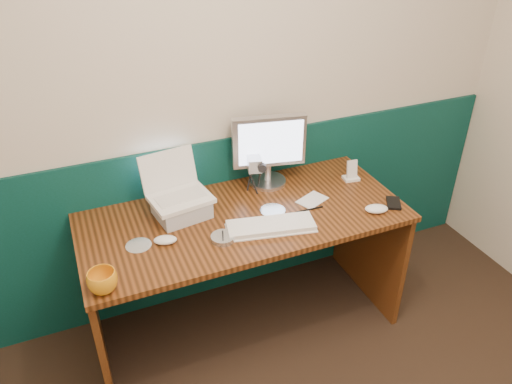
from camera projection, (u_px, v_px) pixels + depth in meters
name	position (u px, v px, depth m)	size (l,w,h in m)	color
back_wall	(214.00, 94.00, 2.48)	(3.50, 0.04, 2.50)	beige
wainscot	(220.00, 219.00, 2.87)	(3.48, 0.02, 1.00)	#073429
desk	(245.00, 273.00, 2.65)	(1.60, 0.70, 0.75)	#331A09
laptop_riser	(182.00, 208.00, 2.44)	(0.24, 0.21, 0.08)	#B7BBC3
laptop	(179.00, 180.00, 2.35)	(0.28, 0.22, 0.23)	white
monitor	(268.00, 151.00, 2.63)	(0.39, 0.11, 0.39)	silver
keyboard	(271.00, 226.00, 2.36)	(0.41, 0.14, 0.02)	white
mouse_right	(376.00, 209.00, 2.47)	(0.12, 0.07, 0.04)	white
mouse_left	(165.00, 240.00, 2.26)	(0.11, 0.06, 0.04)	white
mug	(103.00, 281.00, 1.98)	(0.12, 0.12, 0.09)	orange
camcorder	(254.00, 176.00, 2.61)	(0.08, 0.11, 0.18)	#BCBCC2
cd_spindle	(223.00, 238.00, 2.28)	(0.11, 0.11, 0.02)	#B2BBC3
cd_loose_a	(139.00, 245.00, 2.25)	(0.12, 0.12, 0.00)	silver
cd_loose_b	(273.00, 210.00, 2.50)	(0.13, 0.13, 0.00)	#B1BBC2
pen	(310.00, 209.00, 2.50)	(0.01, 0.01, 0.14)	black
papers	(312.00, 200.00, 2.57)	(0.15, 0.10, 0.00)	white
dock	(351.00, 178.00, 2.75)	(0.08, 0.06, 0.02)	white
music_player	(352.00, 169.00, 2.72)	(0.06, 0.01, 0.10)	silver
pda	(394.00, 203.00, 2.54)	(0.07, 0.11, 0.01)	black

